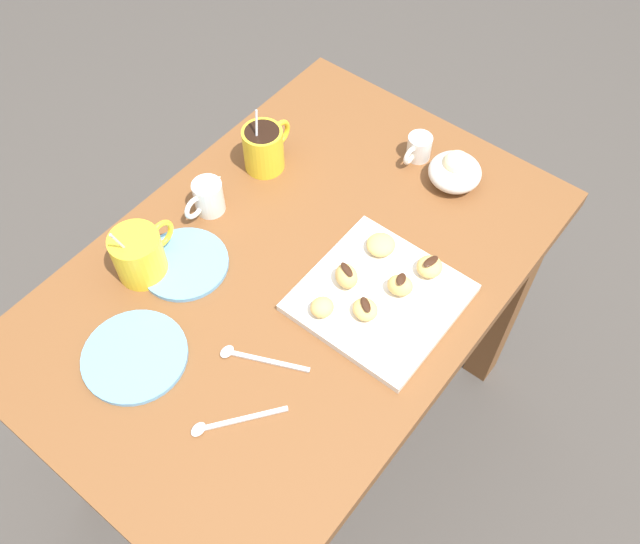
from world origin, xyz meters
The scene contains 22 objects.
ground_plane centered at (0.00, 0.00, 0.00)m, with size 8.00×8.00×0.00m, color #423D38.
dining_table centered at (0.00, 0.00, 0.61)m, with size 1.06×0.71×0.76m.
pastry_plate_square centered at (0.05, -0.17, 0.77)m, with size 0.27×0.27×0.02m, color silver.
coffee_mug_yellow_left centered at (-0.17, 0.22, 0.81)m, with size 0.14×0.10×0.15m.
coffee_mug_yellow_right centered at (0.18, 0.22, 0.81)m, with size 0.13×0.08×0.15m.
cream_pitcher_white centered at (0.01, 0.23, 0.80)m, with size 0.10×0.06×0.07m.
ice_cream_bowl centered at (0.38, -0.12, 0.79)m, with size 0.11×0.11×0.08m.
chocolate_sauce_pitcher centered at (0.40, -0.02, 0.79)m, with size 0.09×0.05×0.06m.
saucer_sky_left centered at (-0.31, 0.10, 0.76)m, with size 0.19×0.19×0.01m, color #66A8DB.
saucer_sky_right centered at (-0.12, 0.17, 0.76)m, with size 0.17×0.17×0.01m, color #66A8DB.
loose_spoon_near_saucer centered at (-0.30, -0.11, 0.76)m, with size 0.14×0.10×0.01m.
loose_spoon_by_plate centered at (-0.19, -0.06, 0.76)m, with size 0.08×0.15×0.01m.
beignet_0 centered at (0.14, -0.11, 0.79)m, with size 0.05×0.06×0.03m, color #E5B260.
beignet_1 centered at (0.00, -0.17, 0.79)m, with size 0.05×0.04×0.03m, color #E5B260.
chocolate_drizzle_1 centered at (0.00, -0.17, 0.81)m, with size 0.03×0.02×0.01m, color #381E11.
beignet_2 centered at (0.08, -0.19, 0.79)m, with size 0.04×0.05×0.04m, color #E5B260.
chocolate_drizzle_2 centered at (0.08, -0.19, 0.81)m, with size 0.03×0.02×0.01m, color #381E11.
beignet_3 centered at (0.03, -0.10, 0.79)m, with size 0.05×0.04×0.04m, color #E5B260.
chocolate_drizzle_3 centered at (0.03, -0.10, 0.82)m, with size 0.04×0.01×0.01m, color #381E11.
beignet_4 centered at (-0.04, -0.11, 0.79)m, with size 0.04×0.04×0.03m, color #E5B260.
beignet_5 centered at (0.15, -0.21, 0.79)m, with size 0.05×0.05×0.03m, color #E5B260.
chocolate_drizzle_5 centered at (0.15, -0.21, 0.81)m, with size 0.03×0.02×0.01m, color #381E11.
Camera 1 is at (-0.56, -0.51, 1.83)m, focal length 38.73 mm.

